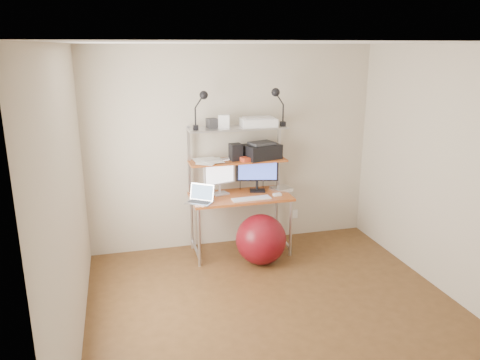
# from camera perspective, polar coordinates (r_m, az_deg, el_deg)

# --- Properties ---
(room) EXTENTS (3.60, 3.60, 3.60)m
(room) POSITION_cam_1_polar(r_m,az_deg,el_deg) (4.17, 5.14, -1.12)
(room) COLOR brown
(room) RESTS_ON ground
(computer_desk) EXTENTS (1.20, 0.60, 1.57)m
(computer_desk) POSITION_cam_1_polar(r_m,az_deg,el_deg) (5.63, -0.12, 0.38)
(computer_desk) COLOR #BB6224
(computer_desk) RESTS_ON ground
(desktop) EXTENTS (1.20, 0.60, 0.00)m
(desktop) POSITION_cam_1_polar(r_m,az_deg,el_deg) (5.64, 0.05, -1.90)
(desktop) COLOR #BB6224
(desktop) RESTS_ON computer_desk
(mid_shelf) EXTENTS (1.18, 0.34, 0.00)m
(mid_shelf) POSITION_cam_1_polar(r_m,az_deg,el_deg) (5.65, -0.29, 2.47)
(mid_shelf) COLOR #BB6224
(mid_shelf) RESTS_ON computer_desk
(top_shelf) EXTENTS (1.18, 0.34, 0.00)m
(top_shelf) POSITION_cam_1_polar(r_m,az_deg,el_deg) (5.57, -0.30, 6.47)
(top_shelf) COLOR #BABABF
(top_shelf) RESTS_ON computer_desk
(floor) EXTENTS (3.60, 3.60, 0.00)m
(floor) POSITION_cam_1_polar(r_m,az_deg,el_deg) (4.70, 4.75, -15.85)
(floor) COLOR brown
(floor) RESTS_ON ground
(wall_outlet) EXTENTS (0.08, 0.01, 0.12)m
(wall_outlet) POSITION_cam_1_polar(r_m,az_deg,el_deg) (6.35, 6.69, -4.13)
(wall_outlet) COLOR white
(wall_outlet) RESTS_ON room
(monitor_silver) EXTENTS (0.41, 0.20, 0.47)m
(monitor_silver) POSITION_cam_1_polar(r_m,az_deg,el_deg) (5.64, -2.50, 0.73)
(monitor_silver) COLOR silver
(monitor_silver) RESTS_ON desktop
(monitor_black) EXTENTS (0.51, 0.19, 0.52)m
(monitor_black) POSITION_cam_1_polar(r_m,az_deg,el_deg) (5.75, 2.11, 1.16)
(monitor_black) COLOR black
(monitor_black) RESTS_ON desktop
(laptop) EXTENTS (0.37, 0.36, 0.26)m
(laptop) POSITION_cam_1_polar(r_m,az_deg,el_deg) (5.41, -4.81, -2.25)
(laptop) COLOR silver
(laptop) RESTS_ON desktop
(keyboard) EXTENTS (0.47, 0.16, 0.01)m
(keyboard) POSITION_cam_1_polar(r_m,az_deg,el_deg) (5.50, 1.40, -2.29)
(keyboard) COLOR white
(keyboard) RESTS_ON desktop
(mouse) EXTENTS (0.10, 0.07, 0.03)m
(mouse) POSITION_cam_1_polar(r_m,az_deg,el_deg) (5.64, 4.55, -1.79)
(mouse) COLOR white
(mouse) RESTS_ON desktop
(mac_mini) EXTENTS (0.27, 0.27, 0.04)m
(mac_mini) POSITION_cam_1_polar(r_m,az_deg,el_deg) (5.84, 5.01, -1.10)
(mac_mini) COLOR silver
(mac_mini) RESTS_ON desktop
(phone) EXTENTS (0.09, 0.14, 0.01)m
(phone) POSITION_cam_1_polar(r_m,az_deg,el_deg) (5.49, 0.69, -2.35)
(phone) COLOR black
(phone) RESTS_ON desktop
(printer) EXTENTS (0.49, 0.40, 0.20)m
(printer) POSITION_cam_1_polar(r_m,az_deg,el_deg) (5.70, 2.66, 3.57)
(printer) COLOR black
(printer) RESTS_ON mid_shelf
(nas_cube) EXTENTS (0.15, 0.15, 0.20)m
(nas_cube) POSITION_cam_1_polar(r_m,az_deg,el_deg) (5.62, -0.53, 3.43)
(nas_cube) COLOR black
(nas_cube) RESTS_ON mid_shelf
(red_box) EXTENTS (0.21, 0.16, 0.05)m
(red_box) POSITION_cam_1_polar(r_m,az_deg,el_deg) (5.58, 1.03, 2.57)
(red_box) COLOR #BD391E
(red_box) RESTS_ON mid_shelf
(scanner) EXTENTS (0.43, 0.29, 0.11)m
(scanner) POSITION_cam_1_polar(r_m,az_deg,el_deg) (5.63, 2.24, 7.11)
(scanner) COLOR white
(scanner) RESTS_ON top_shelf
(box_white) EXTENTS (0.15, 0.14, 0.15)m
(box_white) POSITION_cam_1_polar(r_m,az_deg,el_deg) (5.52, -1.95, 7.18)
(box_white) COLOR white
(box_white) RESTS_ON top_shelf
(box_grey) EXTENTS (0.13, 0.13, 0.11)m
(box_grey) POSITION_cam_1_polar(r_m,az_deg,el_deg) (5.51, -3.46, 6.94)
(box_grey) COLOR #313134
(box_grey) RESTS_ON top_shelf
(clip_lamp_left) EXTENTS (0.18, 0.10, 0.44)m
(clip_lamp_left) POSITION_cam_1_polar(r_m,az_deg,el_deg) (5.36, -4.66, 9.52)
(clip_lamp_left) COLOR black
(clip_lamp_left) RESTS_ON top_shelf
(clip_lamp_right) EXTENTS (0.18, 0.10, 0.45)m
(clip_lamp_right) POSITION_cam_1_polar(r_m,az_deg,el_deg) (5.58, 4.55, 9.87)
(clip_lamp_right) COLOR black
(clip_lamp_right) RESTS_ON top_shelf
(exercise_ball) EXTENTS (0.59, 0.59, 0.59)m
(exercise_ball) POSITION_cam_1_polar(r_m,az_deg,el_deg) (5.52, 2.57, -7.24)
(exercise_ball) COLOR maroon
(exercise_ball) RESTS_ON floor
(paper_stack) EXTENTS (0.34, 0.41, 0.02)m
(paper_stack) POSITION_cam_1_polar(r_m,az_deg,el_deg) (5.56, -3.91, 2.35)
(paper_stack) COLOR white
(paper_stack) RESTS_ON mid_shelf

